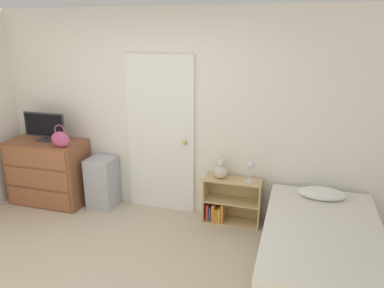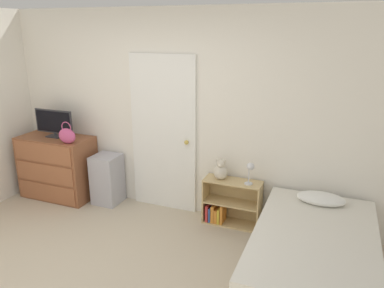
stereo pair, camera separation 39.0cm
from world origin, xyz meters
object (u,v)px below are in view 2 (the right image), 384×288
at_px(bed, 313,259).
at_px(storage_bin, 107,179).
at_px(tv, 54,123).
at_px(desk_lamp, 250,169).
at_px(dresser, 58,167).
at_px(handbag, 67,136).
at_px(bookshelf, 228,205).
at_px(teddy_bear, 221,170).

bearing_deg(bed, storage_bin, 164.59).
height_order(tv, bed, tv).
relative_size(tv, desk_lamp, 2.20).
height_order(dresser, storage_bin, dresser).
bearing_deg(handbag, bookshelf, 8.21).
distance_m(teddy_bear, bed, 1.47).
bearing_deg(bed, teddy_bear, 145.23).
bearing_deg(teddy_bear, storage_bin, -178.35).
relative_size(dresser, desk_lamp, 3.75).
height_order(storage_bin, desk_lamp, desk_lamp).
distance_m(desk_lamp, bed, 1.21).
bearing_deg(desk_lamp, teddy_bear, 174.21).
xyz_separation_m(bookshelf, bed, (1.06, -0.81, 0.02)).
distance_m(handbag, storage_bin, 0.79).
relative_size(dresser, bed, 0.54).
bearing_deg(tv, bed, -11.26).
distance_m(tv, desk_lamp, 2.73).
relative_size(desk_lamp, bed, 0.14).
xyz_separation_m(storage_bin, bed, (2.75, -0.76, -0.07)).
height_order(storage_bin, bed, storage_bin).
xyz_separation_m(tv, bed, (3.51, -0.70, -0.80)).
xyz_separation_m(dresser, tv, (-0.00, 0.03, 0.63)).
height_order(handbag, storage_bin, handbag).
distance_m(storage_bin, desk_lamp, 2.00).
height_order(dresser, tv, tv).
relative_size(tv, storage_bin, 0.88).
xyz_separation_m(handbag, bed, (3.15, -0.51, -0.71)).
xyz_separation_m(dresser, handbag, (0.36, -0.16, 0.54)).
bearing_deg(storage_bin, dresser, -173.65).
height_order(handbag, bed, handbag).
distance_m(dresser, bookshelf, 2.46).
bearing_deg(bed, handbag, 170.78).
xyz_separation_m(storage_bin, teddy_bear, (1.59, 0.05, 0.34)).
xyz_separation_m(teddy_bear, bed, (1.16, -0.80, -0.41)).
height_order(dresser, desk_lamp, dresser).
bearing_deg(tv, storage_bin, 4.38).
bearing_deg(bookshelf, desk_lamp, -9.83).
bearing_deg(desk_lamp, dresser, -178.02).
bearing_deg(desk_lamp, tv, -178.57).
distance_m(tv, teddy_bear, 2.39).
bearing_deg(teddy_bear, desk_lamp, -5.79).
bearing_deg(bookshelf, storage_bin, -178.17).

